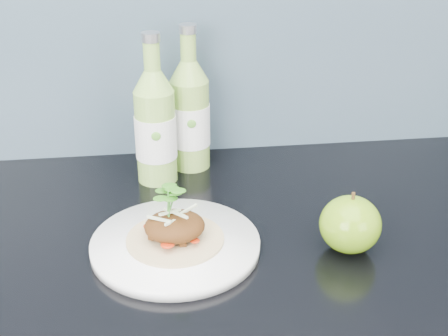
{
  "coord_description": "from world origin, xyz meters",
  "views": [
    {
      "loc": [
        -0.07,
        0.85,
        1.42
      ],
      "look_at": [
        0.04,
        1.69,
        1.0
      ],
      "focal_mm": 50.0,
      "sensor_mm": 36.0,
      "label": 1
    }
  ],
  "objects": [
    {
      "name": "pork_taco",
      "position": [
        -0.04,
        1.63,
        0.94
      ],
      "size": [
        0.14,
        0.14,
        0.1
      ],
      "color": "tan",
      "rests_on": "dinner_plate"
    },
    {
      "name": "green_apple",
      "position": [
        0.21,
        1.6,
        0.94
      ],
      "size": [
        0.09,
        0.09,
        0.09
      ],
      "rotation": [
        0.0,
        0.0,
        0.05
      ],
      "color": "#4B800E",
      "rests_on": "kitchen_counter"
    },
    {
      "name": "cider_bottle_right",
      "position": [
        0.0,
        1.91,
        1.0
      ],
      "size": [
        0.08,
        0.08,
        0.27
      ],
      "rotation": [
        0.0,
        0.0,
        -0.16
      ],
      "color": "#87B24A",
      "rests_on": "kitchen_counter"
    },
    {
      "name": "cider_bottle_left",
      "position": [
        -0.06,
        1.86,
        1.0
      ],
      "size": [
        0.08,
        0.08,
        0.27
      ],
      "rotation": [
        0.0,
        0.0,
        -0.1
      ],
      "color": "#8BBD4F",
      "rests_on": "kitchen_counter"
    },
    {
      "name": "dinner_plate",
      "position": [
        -0.04,
        1.63,
        0.91
      ],
      "size": [
        0.26,
        0.26,
        0.02
      ],
      "color": "white",
      "rests_on": "kitchen_counter"
    }
  ]
}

